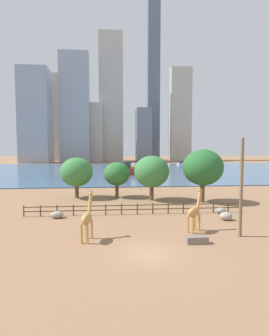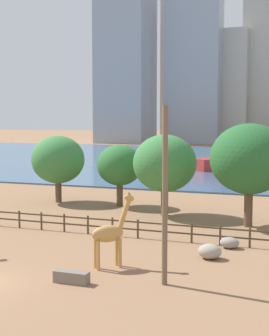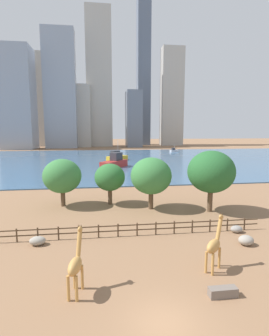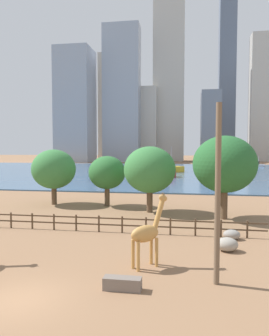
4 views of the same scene
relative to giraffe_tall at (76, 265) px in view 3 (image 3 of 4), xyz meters
name	(u,v)px [view 3 (image 3 of 4)]	position (x,y,z in m)	size (l,w,h in m)	color
ground_plane	(109,159)	(4.93, 76.65, -1.95)	(400.00, 400.00, 0.00)	#8C6647
harbor_water	(109,160)	(4.93, 73.65, -1.85)	(180.00, 86.00, 0.20)	#3D6084
giraffe_tall	(76,265)	(0.00, 0.00, 0.00)	(1.09, 2.67, 4.19)	#C18C47
giraffe_companion	(214,245)	(9.93, 1.56, -0.02)	(2.18, 2.11, 4.16)	#C18C47
boulder_near_fence	(38,241)	(-4.11, 7.72, -1.56)	(1.45, 1.05, 0.79)	gray
boulder_by_pole	(236,229)	(15.35, 8.07, -1.60)	(1.22, 0.95, 0.71)	gray
boulder_small	(246,240)	(14.70, 5.21, -1.51)	(1.38, 1.19, 0.89)	gray
feeding_trough	(223,292)	(9.16, -1.57, -1.65)	(1.80, 0.60, 0.60)	#72665B
enclosure_fence	(131,228)	(4.61, 8.65, -1.20)	(26.12, 0.14, 1.30)	#4C3826
tree_left_large	(62,176)	(-3.45, 20.06, 2.21)	(5.15, 5.15, 6.50)	brown
tree_center_broad	(211,172)	(15.52, 15.10, 3.18)	(5.92, 5.92, 7.82)	brown
tree_right_tall	(110,177)	(2.99, 20.10, 1.87)	(4.23, 4.23, 5.75)	brown
tree_left_small	(151,176)	(8.25, 17.19, 2.46)	(5.35, 5.35, 6.84)	brown
boat_sailboat	(117,157)	(7.30, 70.98, -0.61)	(7.50, 7.12, 6.85)	gold
boat_tug	(174,150)	(35.98, 102.38, -1.14)	(4.29, 2.71, 3.63)	silver
boat_barge	(115,162)	(5.64, 55.30, -0.41)	(7.99, 9.14, 3.96)	#B22D28
skyline_tower_needle	(144,63)	(31.97, 165.12, 52.61)	(8.49, 9.40, 109.13)	slate
skyline_block_central	(99,79)	(2.16, 152.94, 39.15)	(15.31, 11.87, 82.20)	#B7B2A8
skyline_tower_glass	(172,97)	(49.16, 155.06, 29.25)	(14.08, 8.33, 62.40)	#B7B2A8
skyline_block_left	(60,90)	(-19.44, 138.73, 30.38)	(17.31, 8.96, 64.67)	#939EAD
skyline_block_right	(134,119)	(22.50, 143.23, 14.64)	(9.05, 12.70, 33.19)	slate
skyline_tower_short	(82,116)	(-8.22, 147.52, 16.32)	(10.00, 11.51, 36.55)	#B7B2A8
skyline_block_wide	(18,99)	(-40.80, 133.45, 24.58)	(16.34, 15.85, 53.08)	#939EAD
skyline_tower_far	(45,101)	(-31.70, 160.04, 26.64)	(8.05, 11.27, 57.19)	#ADA89E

